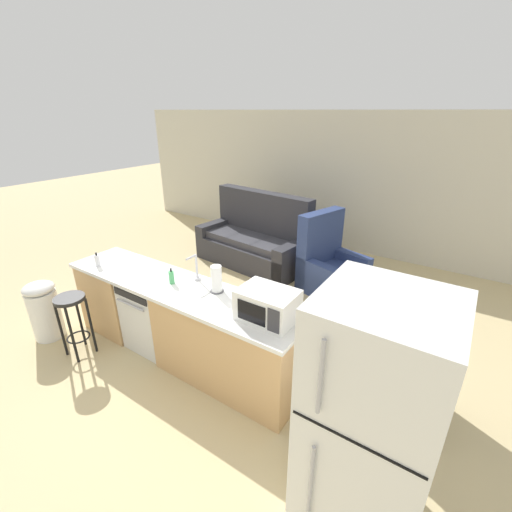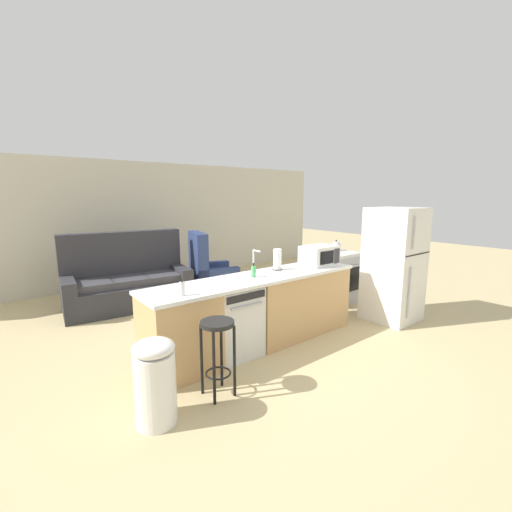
{
  "view_description": "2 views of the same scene",
  "coord_description": "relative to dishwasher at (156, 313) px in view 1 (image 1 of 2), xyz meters",
  "views": [
    {
      "loc": [
        2.61,
        -2.18,
        2.59
      ],
      "look_at": [
        0.69,
        0.7,
        1.11
      ],
      "focal_mm": 24.0,
      "sensor_mm": 36.0,
      "label": 1
    },
    {
      "loc": [
        -2.44,
        -3.21,
        1.89
      ],
      "look_at": [
        0.3,
        0.22,
        1.11
      ],
      "focal_mm": 24.0,
      "sensor_mm": 36.0,
      "label": 2
    }
  ],
  "objects": [
    {
      "name": "sink_faucet",
      "position": [
        0.5,
        0.2,
        0.61
      ],
      "size": [
        0.07,
        0.18,
        0.3
      ],
      "color": "silver",
      "rests_on": "kitchen_counter"
    },
    {
      "name": "wall_back",
      "position": [
        0.55,
        4.2,
        0.88
      ],
      "size": [
        10.0,
        0.06,
        2.6
      ],
      "color": "beige",
      "rests_on": "ground_plane"
    },
    {
      "name": "ground_plane",
      "position": [
        0.25,
        0.0,
        -0.42
      ],
      "size": [
        24.0,
        24.0,
        0.0
      ],
      "primitive_type": "plane",
      "color": "tan"
    },
    {
      "name": "couch",
      "position": [
        -0.37,
        2.65,
        -0.03
      ],
      "size": [
        2.09,
        1.12,
        1.27
      ],
      "color": "#2D2D33",
      "rests_on": "ground_plane"
    },
    {
      "name": "stove_range",
      "position": [
        2.6,
        0.55,
        0.03
      ],
      "size": [
        0.76,
        0.68,
        0.9
      ],
      "color": "#B7B7BC",
      "rests_on": "ground_plane"
    },
    {
      "name": "armchair",
      "position": [
        1.14,
        2.43,
        -0.07
      ],
      "size": [
        1.01,
        1.04,
        1.2
      ],
      "color": "navy",
      "rests_on": "ground_plane"
    },
    {
      "name": "microwave",
      "position": [
        1.53,
        -0.0,
        0.62
      ],
      "size": [
        0.5,
        0.37,
        0.28
      ],
      "color": "white",
      "rests_on": "kitchen_counter"
    },
    {
      "name": "soap_bottle",
      "position": [
        0.33,
        0.01,
        0.55
      ],
      "size": [
        0.06,
        0.06,
        0.18
      ],
      "color": "#4CB266",
      "rests_on": "kitchen_counter"
    },
    {
      "name": "kitchen_counter",
      "position": [
        0.49,
        0.0,
        -0.0
      ],
      "size": [
        2.94,
        0.66,
        0.9
      ],
      "color": "tan",
      "rests_on": "ground_plane"
    },
    {
      "name": "kettle",
      "position": [
        2.77,
        0.68,
        0.56
      ],
      "size": [
        0.21,
        0.17,
        0.19
      ],
      "color": "#B2B2B7",
      "rests_on": "stove_range"
    },
    {
      "name": "dishwasher",
      "position": [
        0.0,
        0.0,
        0.0
      ],
      "size": [
        0.58,
        0.61,
        0.84
      ],
      "color": "silver",
      "rests_on": "ground_plane"
    },
    {
      "name": "bar_stool",
      "position": [
        -0.6,
        -0.63,
        0.11
      ],
      "size": [
        0.32,
        0.32,
        0.74
      ],
      "color": "black",
      "rests_on": "ground_plane"
    },
    {
      "name": "dish_soap_bottle",
      "position": [
        -0.71,
        -0.17,
        0.55
      ],
      "size": [
        0.06,
        0.06,
        0.18
      ],
      "color": "silver",
      "rests_on": "kitchen_counter"
    },
    {
      "name": "trash_bin",
      "position": [
        -1.22,
        -0.66,
        -0.04
      ],
      "size": [
        0.35,
        0.35,
        0.74
      ],
      "color": "white",
      "rests_on": "ground_plane"
    },
    {
      "name": "paper_towel_roll",
      "position": [
        0.84,
        0.14,
        0.62
      ],
      "size": [
        0.14,
        0.14,
        0.28
      ],
      "color": "#4C4C51",
      "rests_on": "kitchen_counter"
    },
    {
      "name": "refrigerator",
      "position": [
        2.6,
        -0.55,
        0.44
      ],
      "size": [
        0.72,
        0.73,
        1.71
      ],
      "color": "white",
      "rests_on": "ground_plane"
    }
  ]
}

